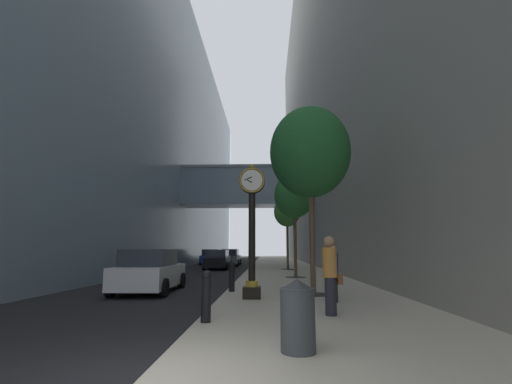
# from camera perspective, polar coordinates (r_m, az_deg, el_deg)

# --- Properties ---
(ground_plane) EXTENTS (110.00, 110.00, 0.00)m
(ground_plane) POSITION_cam_1_polar(r_m,az_deg,el_deg) (31.13, -0.98, -12.45)
(ground_plane) COLOR black
(ground_plane) RESTS_ON ground
(sidewalk_right) EXTENTS (5.85, 80.00, 0.14)m
(sidewalk_right) POSITION_cam_1_polar(r_m,az_deg,el_deg) (34.12, 4.30, -12.04)
(sidewalk_right) COLOR #BCB29E
(sidewalk_right) RESTS_ON ground
(building_block_left) EXTENTS (21.66, 80.00, 27.57)m
(building_block_left) POSITION_cam_1_polar(r_m,az_deg,el_deg) (38.21, -17.52, 9.48)
(building_block_left) COLOR #849EB2
(building_block_left) RESTS_ON ground
(building_block_right) EXTENTS (9.00, 80.00, 40.70)m
(building_block_right) POSITION_cam_1_polar(r_m,az_deg,el_deg) (39.85, 15.26, 18.93)
(building_block_right) COLOR gray
(building_block_right) RESTS_ON ground
(street_clock) EXTENTS (0.84, 0.55, 4.27)m
(street_clock) POSITION_cam_1_polar(r_m,az_deg,el_deg) (11.09, -0.67, -5.07)
(street_clock) COLOR black
(street_clock) RESTS_ON sidewalk_right
(bollard_nearest) EXTENTS (0.22, 0.22, 1.06)m
(bollard_nearest) POSITION_cam_1_polar(r_m,az_deg,el_deg) (7.64, -8.21, -16.44)
(bollard_nearest) COLOR black
(bollard_nearest) RESTS_ON sidewalk_right
(bollard_third) EXTENTS (0.22, 0.22, 1.06)m
(bollard_third) POSITION_cam_1_polar(r_m,az_deg,el_deg) (12.91, -4.00, -13.61)
(bollard_third) COLOR black
(bollard_third) RESTS_ON sidewalk_right
(street_tree_near) EXTENTS (2.85, 2.85, 6.57)m
(street_tree_near) POSITION_cam_1_polar(r_m,az_deg,el_deg) (12.57, 8.86, 6.44)
(street_tree_near) COLOR #333335
(street_tree_near) RESTS_ON sidewalk_right
(street_tree_mid_near) EXTENTS (2.25, 2.25, 5.82)m
(street_tree_mid_near) POSITION_cam_1_polar(r_m,az_deg,el_deg) (19.54, 6.34, -0.57)
(street_tree_mid_near) COLOR #333335
(street_tree_mid_near) RESTS_ON sidewalk_right
(street_tree_mid_far) EXTENTS (2.02, 2.02, 5.54)m
(street_tree_mid_far) POSITION_cam_1_polar(r_m,az_deg,el_deg) (26.70, 5.15, -3.30)
(street_tree_mid_far) COLOR #333335
(street_tree_mid_far) RESTS_ON sidewalk_right
(trash_bin) EXTENTS (0.53, 0.53, 1.05)m
(trash_bin) POSITION_cam_1_polar(r_m,az_deg,el_deg) (5.52, 6.89, -19.37)
(trash_bin) COLOR #383D42
(trash_bin) RESTS_ON sidewalk_right
(pedestrian_walking) EXTENTS (0.50, 0.41, 1.80)m
(pedestrian_walking) POSITION_cam_1_polar(r_m,az_deg,el_deg) (8.45, 12.14, -12.86)
(pedestrian_walking) COLOR #23232D
(pedestrian_walking) RESTS_ON sidewalk_right
(pedestrian_by_clock) EXTENTS (0.42, 0.42, 1.63)m
(pedestrian_by_clock) POSITION_cam_1_polar(r_m,az_deg,el_deg) (10.51, 12.50, -12.68)
(pedestrian_by_clock) COLOR #23232D
(pedestrian_by_clock) RESTS_ON sidewalk_right
(car_blue_near) EXTENTS (2.06, 4.15, 1.64)m
(car_blue_near) POSITION_cam_1_polar(r_m,az_deg,el_deg) (38.91, -7.41, -10.60)
(car_blue_near) COLOR navy
(car_blue_near) RESTS_ON ground
(car_black_mid) EXTENTS (2.00, 4.57, 1.60)m
(car_black_mid) POSITION_cam_1_polar(r_m,az_deg,el_deg) (29.47, -6.27, -11.04)
(car_black_mid) COLOR black
(car_black_mid) RESTS_ON ground
(car_white_far) EXTENTS (2.17, 4.20, 1.64)m
(car_white_far) POSITION_cam_1_polar(r_m,az_deg,el_deg) (14.35, -17.07, -12.39)
(car_white_far) COLOR silver
(car_white_far) RESTS_ON ground
(car_grey_trailing) EXTENTS (1.93, 4.56, 1.66)m
(car_grey_trailing) POSITION_cam_1_polar(r_m,az_deg,el_deg) (36.06, -4.20, -10.73)
(car_grey_trailing) COLOR slate
(car_grey_trailing) RESTS_ON ground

